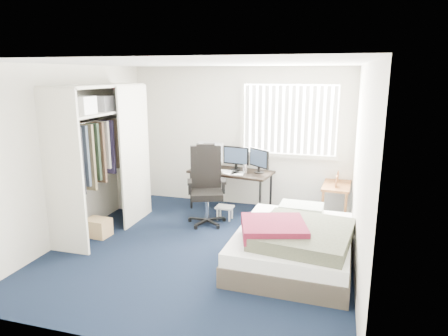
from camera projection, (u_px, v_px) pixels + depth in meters
ground at (202, 249)px, 5.55m from camera, size 4.20×4.20×0.00m
room_shell at (201, 142)px, 5.20m from camera, size 4.20×4.20×4.20m
window_assembly at (290, 120)px, 6.85m from camera, size 1.72×0.09×1.32m
closet at (101, 144)px, 5.94m from camera, size 0.64×1.84×2.22m
desk at (232, 169)px, 7.03m from camera, size 1.52×0.89×1.17m
office_chair at (206, 193)px, 6.46m from camera, size 0.77×0.77×1.27m
footstool at (225, 209)px, 6.63m from camera, size 0.29×0.24×0.23m
nightstand at (337, 188)px, 6.63m from camera, size 0.49×0.89×0.77m
bed at (294, 243)px, 5.09m from camera, size 1.51×1.97×0.64m
pine_box at (98, 228)px, 5.96m from camera, size 0.38×0.29×0.27m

